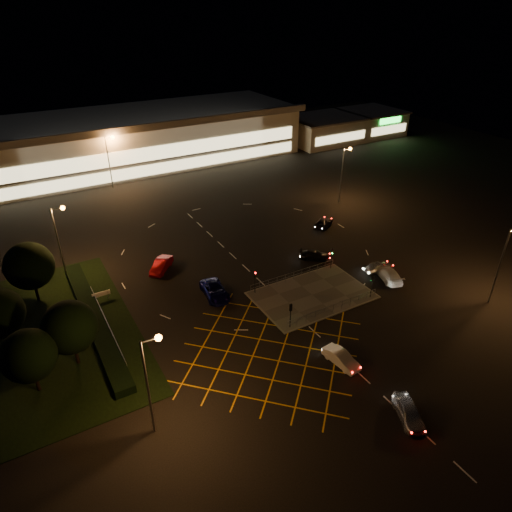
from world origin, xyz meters
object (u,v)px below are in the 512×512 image
signal_nw (255,278)px  car_circ_red (161,265)px  signal_ne (332,254)px  car_approach_white (388,274)px  car_right_silver (378,267)px  signal_sw (291,311)px  car_east_grey (323,223)px  car_queue_white (341,358)px  car_far_dkgrey (315,255)px  car_left_blue (215,291)px  signal_se (372,282)px  car_near_silver (409,412)px

signal_nw → car_circ_red: (-8.33, 11.28, -1.57)m
signal_ne → car_approach_white: bearing=-49.2°
car_right_silver → signal_nw: bearing=81.2°
signal_sw → signal_nw: 7.99m
car_east_grey → car_approach_white: 17.38m
signal_ne → car_queue_white: signal_ne is taller
car_east_grey → car_approach_white: bearing=140.8°
car_east_grey → car_approach_white: car_approach_white is taller
car_queue_white → car_far_dkgrey: car_queue_white is taller
signal_sw → car_left_blue: 11.10m
car_queue_white → car_approach_white: 18.44m
car_east_grey → car_queue_white: bearing=114.4°
car_right_silver → signal_ne: bearing=58.3°
car_approach_white → car_left_blue: bearing=-2.3°
signal_sw → car_far_dkgrey: 16.34m
signal_se → car_right_silver: (5.27, 4.29, -1.66)m
signal_ne → car_right_silver: size_ratio=0.76×
signal_ne → car_left_blue: bearing=173.3°
signal_nw → car_east_grey: bearing=30.4°
signal_nw → car_right_silver: (17.27, -3.69, -1.66)m
car_left_blue → car_right_silver: 22.64m
signal_sw → signal_nw: (0.00, 7.99, 0.00)m
car_far_dkgrey → car_circ_red: bearing=104.6°
signal_sw → signal_ne: same height
car_queue_white → car_circ_red: size_ratio=0.89×
signal_sw → car_near_silver: bearing=97.2°
signal_nw → car_queue_white: bearing=-85.2°
signal_sw → car_approach_white: (17.05, 2.14, -1.60)m
car_right_silver → car_approach_white: size_ratio=0.78×
signal_nw → car_approach_white: size_ratio=0.60×
car_queue_white → signal_se: bearing=27.7°
car_circ_red → car_far_dkgrey: bearing=20.4°
signal_nw → signal_sw: bearing=-90.0°
car_far_dkgrey → car_right_silver: size_ratio=1.08×
signal_ne → car_far_dkgrey: size_ratio=0.71×
car_approach_white → signal_ne: bearing=-31.6°
car_east_grey → car_far_dkgrey: bearing=105.1°
car_east_grey → car_left_blue: bearing=79.8°
signal_se → signal_nw: size_ratio=1.00×
car_far_dkgrey → signal_se: bearing=-142.2°
signal_se → car_queue_white: (-10.70, -7.44, -1.66)m
signal_se → car_far_dkgrey: (-0.28, 11.26, -1.72)m
car_circ_red → car_near_silver: bearing=-31.4°
signal_nw → signal_ne: same height
signal_nw → car_near_silver: bearing=-85.2°
car_left_blue → car_right_silver: bearing=-8.3°
signal_sw → car_queue_white: size_ratio=0.74×
car_queue_white → car_east_grey: car_queue_white is taller
car_left_blue → car_approach_white: car_left_blue is taller
car_right_silver → car_circ_red: size_ratio=0.86×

